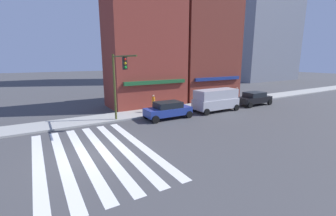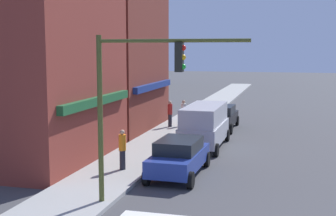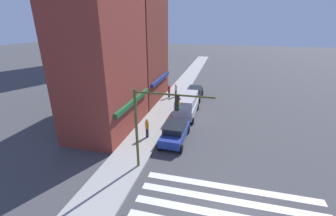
{
  "view_description": "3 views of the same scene",
  "coord_description": "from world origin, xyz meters",
  "px_view_note": "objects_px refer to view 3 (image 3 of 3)",
  "views": [
    {
      "loc": [
        -2.64,
        -12.84,
        5.44
      ],
      "look_at": [
        7.93,
        4.7,
        1.0
      ],
      "focal_mm": 24.0,
      "sensor_mm": 36.0,
      "label": 1
    },
    {
      "loc": [
        -11.21,
        0.09,
        5.43
      ],
      "look_at": [
        3.47,
        4.0,
        3.5
      ],
      "focal_mm": 50.0,
      "sensor_mm": 36.0,
      "label": 2
    },
    {
      "loc": [
        -9.21,
        0.99,
        9.8
      ],
      "look_at": [
        10.54,
        6.0,
        2.0
      ],
      "focal_mm": 24.0,
      "sensor_mm": 36.0,
      "label": 3
    }
  ],
  "objects_px": {
    "traffic_signal": "(154,117)",
    "sedan_black": "(194,92)",
    "pedestrian_red_jacket": "(169,91)",
    "pedestrian_white_shirt": "(176,90)",
    "pedestrian_orange_vest": "(147,128)",
    "sedan_blue": "(175,132)",
    "van_silver": "(187,105)"
  },
  "relations": [
    {
      "from": "van_silver",
      "to": "pedestrian_orange_vest",
      "type": "bearing_deg",
      "value": 158.47
    },
    {
      "from": "sedan_blue",
      "to": "sedan_black",
      "type": "distance_m",
      "value": 12.19
    },
    {
      "from": "traffic_signal",
      "to": "sedan_blue",
      "type": "height_order",
      "value": "traffic_signal"
    },
    {
      "from": "van_silver",
      "to": "pedestrian_orange_vest",
      "type": "relative_size",
      "value": 2.83
    },
    {
      "from": "traffic_signal",
      "to": "pedestrian_red_jacket",
      "type": "xyz_separation_m",
      "value": [
        15.76,
        2.89,
        -3.0
      ]
    },
    {
      "from": "pedestrian_red_jacket",
      "to": "traffic_signal",
      "type": "bearing_deg",
      "value": -1.38
    },
    {
      "from": "sedan_black",
      "to": "pedestrian_red_jacket",
      "type": "height_order",
      "value": "pedestrian_red_jacket"
    },
    {
      "from": "sedan_blue",
      "to": "sedan_black",
      "type": "height_order",
      "value": "same"
    },
    {
      "from": "sedan_blue",
      "to": "pedestrian_orange_vest",
      "type": "height_order",
      "value": "pedestrian_orange_vest"
    },
    {
      "from": "sedan_blue",
      "to": "sedan_black",
      "type": "bearing_deg",
      "value": 1.28
    },
    {
      "from": "pedestrian_orange_vest",
      "to": "pedestrian_red_jacket",
      "type": "height_order",
      "value": "same"
    },
    {
      "from": "sedan_black",
      "to": "pedestrian_red_jacket",
      "type": "distance_m",
      "value": 3.48
    },
    {
      "from": "traffic_signal",
      "to": "pedestrian_orange_vest",
      "type": "xyz_separation_m",
      "value": [
        4.23,
        2.03,
        -3.0
      ]
    },
    {
      "from": "sedan_black",
      "to": "pedestrian_white_shirt",
      "type": "xyz_separation_m",
      "value": [
        -0.26,
        2.55,
        0.23
      ]
    },
    {
      "from": "pedestrian_orange_vest",
      "to": "pedestrian_red_jacket",
      "type": "xyz_separation_m",
      "value": [
        11.53,
        0.86,
        0.0
      ]
    },
    {
      "from": "sedan_blue",
      "to": "traffic_signal",
      "type": "bearing_deg",
      "value": 175.31
    },
    {
      "from": "pedestrian_orange_vest",
      "to": "van_silver",
      "type": "bearing_deg",
      "value": 138.9
    },
    {
      "from": "pedestrian_orange_vest",
      "to": "pedestrian_red_jacket",
      "type": "relative_size",
      "value": 1.0
    },
    {
      "from": "pedestrian_red_jacket",
      "to": "van_silver",
      "type": "bearing_deg",
      "value": 20.39
    },
    {
      "from": "sedan_blue",
      "to": "pedestrian_white_shirt",
      "type": "xyz_separation_m",
      "value": [
        11.93,
        2.55,
        0.23
      ]
    },
    {
      "from": "van_silver",
      "to": "pedestrian_orange_vest",
      "type": "distance_m",
      "value": 6.68
    },
    {
      "from": "pedestrian_orange_vest",
      "to": "pedestrian_white_shirt",
      "type": "height_order",
      "value": "same"
    },
    {
      "from": "traffic_signal",
      "to": "sedan_black",
      "type": "bearing_deg",
      "value": -1.6
    },
    {
      "from": "sedan_blue",
      "to": "van_silver",
      "type": "xyz_separation_m",
      "value": [
        5.96,
        -0.0,
        0.44
      ]
    },
    {
      "from": "sedan_black",
      "to": "pedestrian_orange_vest",
      "type": "xyz_separation_m",
      "value": [
        -12.42,
        2.5,
        0.23
      ]
    },
    {
      "from": "pedestrian_white_shirt",
      "to": "pedestrian_red_jacket",
      "type": "height_order",
      "value": "same"
    },
    {
      "from": "pedestrian_orange_vest",
      "to": "sedan_blue",
      "type": "bearing_deg",
      "value": 76.17
    },
    {
      "from": "traffic_signal",
      "to": "pedestrian_white_shirt",
      "type": "bearing_deg",
      "value": 7.24
    },
    {
      "from": "traffic_signal",
      "to": "sedan_black",
      "type": "relative_size",
      "value": 1.33
    },
    {
      "from": "van_silver",
      "to": "sedan_black",
      "type": "xyz_separation_m",
      "value": [
        6.22,
        0.0,
        -0.44
      ]
    },
    {
      "from": "van_silver",
      "to": "pedestrian_orange_vest",
      "type": "xyz_separation_m",
      "value": [
        -6.2,
        2.5,
        -0.21
      ]
    },
    {
      "from": "traffic_signal",
      "to": "sedan_blue",
      "type": "bearing_deg",
      "value": -5.97
    }
  ]
}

